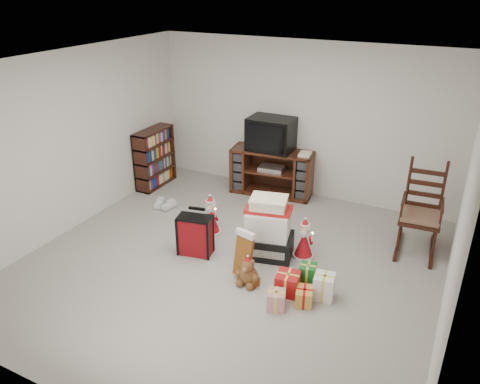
% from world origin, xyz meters
% --- Properties ---
extents(room, '(5.01, 5.01, 2.51)m').
position_xyz_m(room, '(0.00, 0.00, 1.25)').
color(room, '#A4A096').
rests_on(room, ground).
extents(tv_stand, '(1.39, 0.64, 0.77)m').
position_xyz_m(tv_stand, '(-0.39, 2.23, 0.39)').
color(tv_stand, '#461E14').
rests_on(tv_stand, floor).
extents(bookshelf, '(0.28, 0.83, 1.01)m').
position_xyz_m(bookshelf, '(-2.33, 1.64, 0.49)').
color(bookshelf, black).
rests_on(bookshelf, floor).
extents(rocking_chair, '(0.57, 0.88, 1.28)m').
position_xyz_m(rocking_chair, '(2.06, 1.49, 0.44)').
color(rocking_chair, black).
rests_on(rocking_chair, floor).
extents(gift_pile, '(0.73, 0.60, 0.81)m').
position_xyz_m(gift_pile, '(0.34, 0.42, 0.36)').
color(gift_pile, black).
rests_on(gift_pile, floor).
extents(red_suitcase, '(0.46, 0.30, 0.64)m').
position_xyz_m(red_suitcase, '(-0.52, 0.02, 0.28)').
color(red_suitcase, maroon).
rests_on(red_suitcase, floor).
extents(stocking, '(0.33, 0.20, 0.65)m').
position_xyz_m(stocking, '(0.29, -0.19, 0.32)').
color(stocking, '#0D7814').
rests_on(stocking, floor).
extents(teddy_bear, '(0.24, 0.21, 0.35)m').
position_xyz_m(teddy_bear, '(0.39, -0.27, 0.15)').
color(teddy_bear, brown).
rests_on(teddy_bear, floor).
extents(santa_figurine, '(0.28, 0.26, 0.57)m').
position_xyz_m(santa_figurine, '(0.78, 0.58, 0.22)').
color(santa_figurine, '#AB121B').
rests_on(santa_figurine, floor).
extents(mrs_claus_figurine, '(0.29, 0.28, 0.60)m').
position_xyz_m(mrs_claus_figurine, '(-0.62, 0.58, 0.23)').
color(mrs_claus_figurine, '#AB121B').
rests_on(mrs_claus_figurine, floor).
extents(sneaker_pair, '(0.33, 0.28, 0.09)m').
position_xyz_m(sneaker_pair, '(-1.68, 0.94, 0.05)').
color(sneaker_pair, silver).
rests_on(sneaker_pair, floor).
extents(gift_cluster, '(0.69, 0.79, 0.24)m').
position_xyz_m(gift_cluster, '(1.02, -0.23, 0.12)').
color(gift_cluster, '#B11415').
rests_on(gift_cluster, floor).
extents(crt_television, '(0.74, 0.54, 0.53)m').
position_xyz_m(crt_television, '(-0.43, 2.24, 1.04)').
color(crt_television, black).
rests_on(crt_television, tv_stand).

